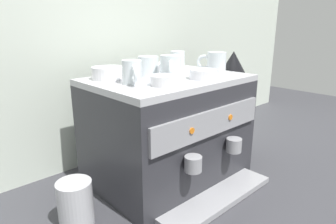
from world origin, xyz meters
TOP-DOWN VIEW (x-y plane):
  - ground_plane at (0.00, 0.00)m, footprint 4.00×4.00m
  - tiled_backsplash_wall at (0.00, 0.34)m, footprint 2.80×0.03m
  - espresso_machine at (0.00, -0.01)m, footprint 0.58×0.52m
  - ceramic_cup_0 at (-0.04, 0.07)m, footprint 0.11×0.08m
  - ceramic_cup_1 at (-0.18, -0.02)m, footprint 0.07×0.10m
  - ceramic_cup_2 at (0.19, -0.07)m, footprint 0.08×0.11m
  - ceramic_cup_3 at (0.18, 0.14)m, footprint 0.10×0.06m
  - ceramic_cup_4 at (-0.02, -0.03)m, footprint 0.10×0.10m
  - ceramic_bowl_0 at (-0.19, 0.11)m, footprint 0.11×0.11m
  - ceramic_bowl_1 at (0.06, -0.12)m, footprint 0.10×0.10m
  - ceramic_bowl_2 at (-0.11, -0.11)m, footprint 0.10×0.10m
  - ceramic_bowl_3 at (0.07, 0.09)m, footprint 0.11×0.11m
  - coffee_grinder at (0.44, 0.02)m, footprint 0.18×0.18m
  - milk_pitcher at (-0.42, -0.03)m, footprint 0.11×0.11m

SIDE VIEW (x-z plane):
  - ground_plane at x=0.00m, z-range 0.00..0.00m
  - milk_pitcher at x=-0.42m, z-range 0.00..0.14m
  - espresso_machine at x=0.00m, z-range 0.00..0.41m
  - coffee_grinder at x=0.44m, z-range -0.01..0.46m
  - ceramic_bowl_2 at x=-0.11m, z-range 0.41..0.44m
  - ceramic_bowl_1 at x=0.06m, z-range 0.41..0.44m
  - ceramic_bowl_3 at x=0.07m, z-range 0.41..0.44m
  - ceramic_bowl_0 at x=-0.19m, z-range 0.41..0.45m
  - ceramic_cup_0 at x=-0.04m, z-range 0.41..0.48m
  - ceramic_cup_3 at x=0.18m, z-range 0.41..0.48m
  - ceramic_cup_1 at x=-0.18m, z-range 0.41..0.48m
  - ceramic_cup_4 at x=-0.02m, z-range 0.41..0.49m
  - ceramic_cup_2 at x=0.19m, z-range 0.41..0.49m
  - tiled_backsplash_wall at x=0.00m, z-range 0.00..0.93m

